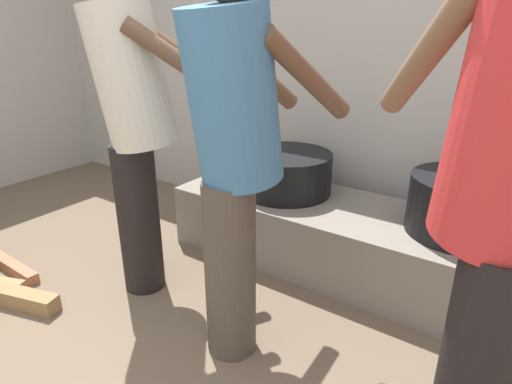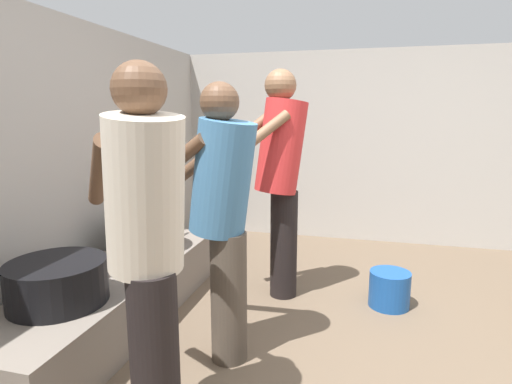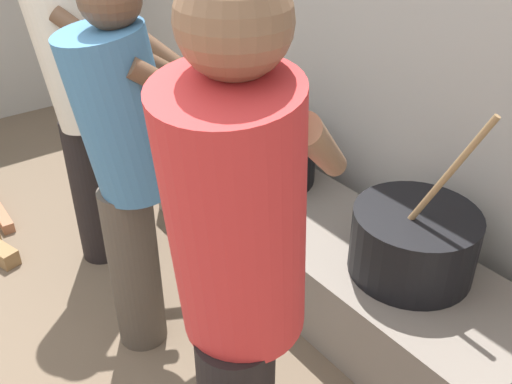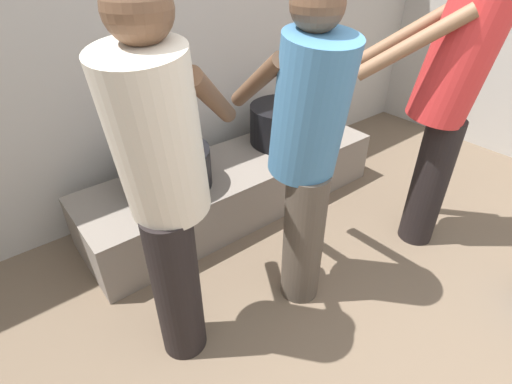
{
  "view_description": "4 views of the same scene",
  "coord_description": "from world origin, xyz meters",
  "px_view_note": "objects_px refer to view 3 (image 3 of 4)",
  "views": [
    {
      "loc": [
        1.03,
        -0.25,
        1.26
      ],
      "look_at": [
        0.07,
        1.12,
        0.61
      ],
      "focal_mm": 30.29,
      "sensor_mm": 36.0,
      "label": 1
    },
    {
      "loc": [
        -1.92,
        0.2,
        1.36
      ],
      "look_at": [
        0.66,
        0.87,
        0.85
      ],
      "focal_mm": 29.27,
      "sensor_mm": 36.0,
      "label": 2
    },
    {
      "loc": [
        1.82,
        0.2,
        1.81
      ],
      "look_at": [
        0.47,
        1.22,
        0.78
      ],
      "focal_mm": 39.91,
      "sensor_mm": 36.0,
      "label": 3
    },
    {
      "loc": [
        -0.97,
        -0.11,
        1.61
      ],
      "look_at": [
        -0.07,
        1.03,
        0.64
      ],
      "focal_mm": 27.08,
      "sensor_mm": 36.0,
      "label": 4
    }
  ],
  "objects_px": {
    "cooking_pot_secondary": "(264,158)",
    "cook_in_cream_shirt": "(82,93)",
    "cook_in_blue_shirt": "(128,157)",
    "cook_in_red_shirt": "(238,280)",
    "cooking_pot_main": "(413,242)"
  },
  "relations": [
    {
      "from": "cooking_pot_secondary",
      "to": "cook_in_cream_shirt",
      "type": "height_order",
      "value": "cook_in_cream_shirt"
    },
    {
      "from": "cook_in_blue_shirt",
      "to": "cooking_pot_main",
      "type": "bearing_deg",
      "value": 52.5
    },
    {
      "from": "cook_in_cream_shirt",
      "to": "cook_in_blue_shirt",
      "type": "bearing_deg",
      "value": -8.36
    },
    {
      "from": "cooking_pot_secondary",
      "to": "cook_in_cream_shirt",
      "type": "bearing_deg",
      "value": -114.94
    },
    {
      "from": "cook_in_blue_shirt",
      "to": "cook_in_cream_shirt",
      "type": "xyz_separation_m",
      "value": [
        -0.63,
        0.09,
        0.02
      ]
    },
    {
      "from": "cooking_pot_main",
      "to": "cook_in_cream_shirt",
      "type": "distance_m",
      "value": 1.53
    },
    {
      "from": "cook_in_red_shirt",
      "to": "cook_in_blue_shirt",
      "type": "bearing_deg",
      "value": 170.98
    },
    {
      "from": "cooking_pot_secondary",
      "to": "cook_in_blue_shirt",
      "type": "distance_m",
      "value": 0.96
    },
    {
      "from": "cooking_pot_secondary",
      "to": "cook_in_red_shirt",
      "type": "relative_size",
      "value": 0.31
    },
    {
      "from": "cooking_pot_main",
      "to": "cooking_pot_secondary",
      "type": "height_order",
      "value": "cooking_pot_main"
    },
    {
      "from": "cook_in_blue_shirt",
      "to": "cook_in_cream_shirt",
      "type": "bearing_deg",
      "value": 171.64
    },
    {
      "from": "cooking_pot_main",
      "to": "cook_in_blue_shirt",
      "type": "height_order",
      "value": "cook_in_blue_shirt"
    },
    {
      "from": "cooking_pot_secondary",
      "to": "cook_in_red_shirt",
      "type": "distance_m",
      "value": 1.58
    },
    {
      "from": "cooking_pot_main",
      "to": "cook_in_blue_shirt",
      "type": "xyz_separation_m",
      "value": [
        -0.65,
        -0.85,
        0.37
      ]
    },
    {
      "from": "cook_in_blue_shirt",
      "to": "cook_in_cream_shirt",
      "type": "height_order",
      "value": "cook_in_cream_shirt"
    }
  ]
}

